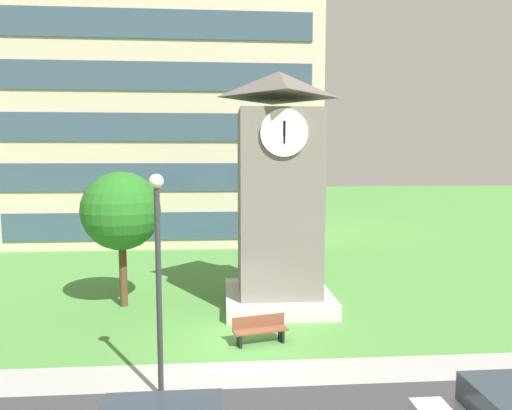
# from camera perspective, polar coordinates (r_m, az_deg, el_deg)

# --- Properties ---
(ground_plane) EXTENTS (160.00, 160.00, 0.00)m
(ground_plane) POSITION_cam_1_polar(r_m,az_deg,el_deg) (15.72, -1.79, -16.78)
(ground_plane) COLOR #4C893D
(kerb_strip) EXTENTS (120.00, 1.60, 0.01)m
(kerb_strip) POSITION_cam_1_polar(r_m,az_deg,el_deg) (13.71, -1.36, -20.32)
(kerb_strip) COLOR #9E9E99
(kerb_strip) RESTS_ON ground
(office_building) EXTENTS (21.67, 12.91, 22.40)m
(office_building) POSITION_cam_1_polar(r_m,az_deg,el_deg) (37.01, -10.88, 13.82)
(office_building) COLOR beige
(office_building) RESTS_ON ground
(clock_tower) EXTENTS (4.27, 4.27, 9.44)m
(clock_tower) POSITION_cam_1_polar(r_m,az_deg,el_deg) (18.47, 2.81, 0.08)
(clock_tower) COLOR slate
(clock_tower) RESTS_ON ground
(park_bench) EXTENTS (1.86, 0.87, 0.88)m
(park_bench) POSITION_cam_1_polar(r_m,az_deg,el_deg) (15.53, 0.50, -15.23)
(park_bench) COLOR brown
(park_bench) RESTS_ON ground
(street_lamp) EXTENTS (0.36, 0.36, 5.68)m
(street_lamp) POSITION_cam_1_polar(r_m,az_deg,el_deg) (11.65, -12.10, -6.77)
(street_lamp) COLOR #333338
(street_lamp) RESTS_ON ground
(tree_by_building) EXTENTS (3.17, 3.17, 5.52)m
(tree_by_building) POSITION_cam_1_polar(r_m,az_deg,el_deg) (19.15, -16.46, -0.76)
(tree_by_building) COLOR #513823
(tree_by_building) RESTS_ON ground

